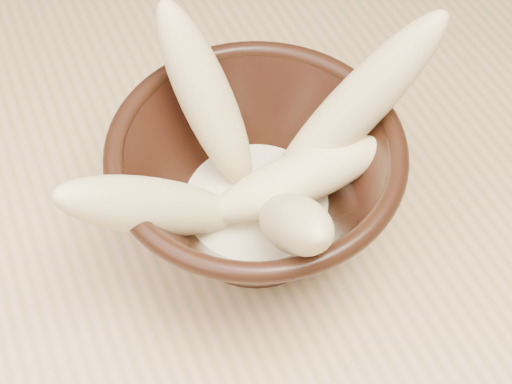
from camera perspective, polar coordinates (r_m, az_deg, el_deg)
table at (r=0.76m, az=12.06°, el=4.96°), size 1.20×0.80×0.75m
bowl at (r=0.52m, az=0.00°, el=0.63°), size 0.21×0.21×0.11m
milk_puddle at (r=0.54m, az=0.00°, el=-1.13°), size 0.12×0.12×0.02m
banana_upright at (r=0.52m, az=-3.97°, el=7.42°), size 0.08×0.12×0.15m
banana_left at (r=0.47m, az=-8.10°, el=-1.16°), size 0.15×0.06×0.14m
banana_right at (r=0.50m, az=7.65°, el=6.42°), size 0.15×0.05×0.17m
banana_across at (r=0.51m, az=3.43°, el=1.04°), size 0.14×0.05×0.07m
banana_front at (r=0.46m, az=3.01°, el=-2.50°), size 0.06×0.13×0.14m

